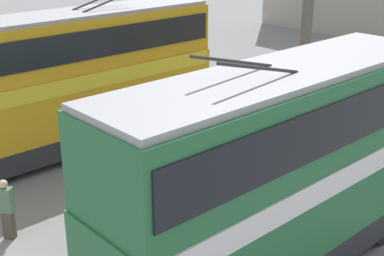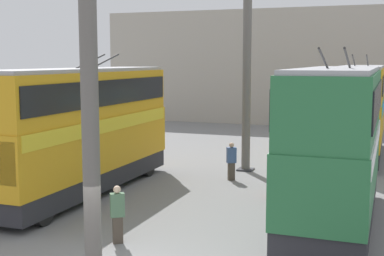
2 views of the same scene
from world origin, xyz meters
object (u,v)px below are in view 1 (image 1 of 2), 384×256
object	(u,v)px
bus_left_near	(278,166)
bus_right_near	(76,73)
person_aisle_foreground	(6,208)
oil_drum	(267,185)
person_aisle_midway	(259,130)

from	to	relation	value
bus_left_near	bus_right_near	distance (m)	10.19
bus_right_near	person_aisle_foreground	size ratio (longest dim) A/B	6.32
oil_drum	person_aisle_foreground	bearing A→B (deg)	154.56
person_aisle_foreground	oil_drum	bearing A→B (deg)	118.81
bus_left_near	person_aisle_foreground	world-z (taller)	bus_left_near
bus_left_near	oil_drum	xyz separation A→B (m)	(2.94, 2.63, -2.53)
person_aisle_foreground	person_aisle_midway	world-z (taller)	person_aisle_foreground
bus_right_near	person_aisle_foreground	distance (m)	6.73
bus_left_near	bus_right_near	bearing A→B (deg)	85.30
bus_left_near	person_aisle_foreground	distance (m)	7.46
bus_left_near	bus_right_near	world-z (taller)	bus_left_near
person_aisle_midway	oil_drum	size ratio (longest dim) A/B	1.92
oil_drum	person_aisle_midway	bearing A→B (deg)	45.35
bus_right_near	oil_drum	size ratio (longest dim) A/B	12.28
bus_right_near	person_aisle_midway	size ratio (longest dim) A/B	6.40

